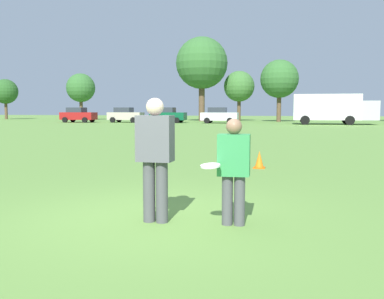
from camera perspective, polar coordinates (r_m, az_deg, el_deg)
The scene contains 15 objects.
ground_plane at distance 6.65m, azimuth -5.23°, elevation -8.88°, with size 196.65×196.65×0.00m, color #608C3D.
player_thrower at distance 6.22m, azimuth -4.86°, elevation -0.45°, with size 0.51×0.30×1.79m.
player_defender at distance 6.08m, azimuth 5.51°, elevation -2.17°, with size 0.46×0.29×1.50m.
frisbee at distance 5.85m, azimuth 2.43°, elevation -2.15°, with size 0.27×0.27×0.07m.
traffic_cone at distance 12.12m, azimuth 8.85°, elevation -1.37°, with size 0.32×0.32×0.48m.
parked_car_near_left at distance 54.89m, azimuth -14.75°, elevation 4.43°, with size 4.26×2.33×1.82m.
parked_car_mid_left at distance 53.52m, azimuth -8.77°, elevation 4.53°, with size 4.26×2.33×1.82m.
parked_car_center at distance 51.72m, azimuth -3.21°, elevation 4.55°, with size 4.26×2.33×1.82m.
parked_car_mid_right at distance 49.95m, azimuth 3.59°, elevation 4.52°, with size 4.26×2.33×1.82m.
box_truck at distance 48.15m, azimuth 18.03°, elevation 5.23°, with size 8.58×3.20×3.18m.
tree_west_oak at distance 75.82m, azimuth -23.35°, elevation 7.00°, with size 3.93×3.93×6.39m.
tree_west_maple at distance 67.13m, azimuth -14.43°, elevation 7.84°, with size 4.25×4.25×6.91m.
tree_center_elm at distance 58.51m, azimuth 1.30°, elevation 11.27°, with size 6.86×6.86×11.15m.
tree_east_birch at distance 60.43m, azimuth 6.23°, elevation 8.23°, with size 4.21×4.21×6.84m.
tree_east_oak at distance 56.89m, azimuth 11.43°, elevation 9.07°, with size 4.86×4.86×7.89m.
Camera 1 is at (2.20, -6.06, 1.63)m, focal length 40.54 mm.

